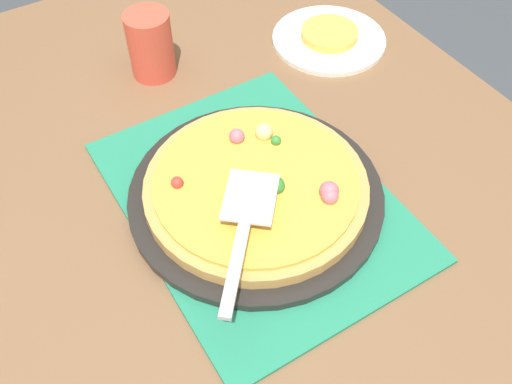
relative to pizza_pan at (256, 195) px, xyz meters
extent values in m
cube|color=brown|center=(0.00, 0.00, -0.03)|extent=(1.40, 1.00, 0.03)
cube|color=brown|center=(-0.64, 0.44, -0.40)|extent=(0.07, 0.07, 0.72)
cube|color=#237F5B|center=(0.00, 0.00, -0.01)|extent=(0.48, 0.36, 0.01)
cylinder|color=black|center=(0.00, 0.00, 0.00)|extent=(0.38, 0.38, 0.01)
cylinder|color=tan|center=(0.00, 0.00, 0.02)|extent=(0.33, 0.33, 0.02)
cylinder|color=gold|center=(0.00, 0.00, 0.03)|extent=(0.30, 0.30, 0.01)
sphere|color=#B76675|center=(-0.09, 0.02, 0.04)|extent=(0.02, 0.02, 0.02)
sphere|color=red|center=(-0.05, -0.10, 0.04)|extent=(0.02, 0.02, 0.02)
sphere|color=#B76675|center=(0.08, 0.07, 0.04)|extent=(0.03, 0.03, 0.03)
sphere|color=#B76675|center=(0.08, 0.07, 0.04)|extent=(0.02, 0.02, 0.02)
sphere|color=#338433|center=(-0.05, 0.07, 0.04)|extent=(0.02, 0.02, 0.02)
sphere|color=#E5CC7F|center=(0.01, -0.02, 0.04)|extent=(0.02, 0.02, 0.02)
sphere|color=#E5CC7F|center=(-0.07, 0.06, 0.04)|extent=(0.03, 0.03, 0.03)
sphere|color=#338433|center=(0.03, 0.02, 0.04)|extent=(0.03, 0.03, 0.03)
cylinder|color=white|center=(-0.27, 0.33, -0.01)|extent=(0.22, 0.22, 0.01)
cylinder|color=#EAB747|center=(-0.27, 0.33, 0.01)|extent=(0.11, 0.11, 0.02)
cylinder|color=#E04C38|center=(-0.36, 0.00, 0.05)|extent=(0.08, 0.08, 0.12)
cube|color=silver|center=(0.04, -0.03, 0.06)|extent=(0.11, 0.11, 0.00)
cube|color=#B2B2B7|center=(0.13, -0.11, 0.06)|extent=(0.12, 0.10, 0.01)
camera|label=1|loc=(0.46, -0.28, 0.66)|focal=40.31mm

